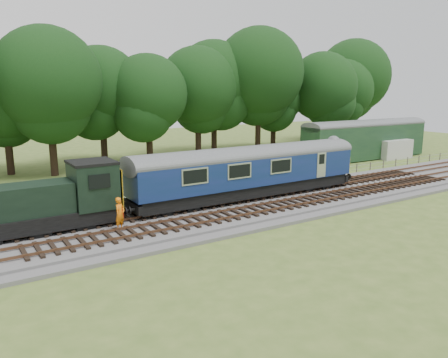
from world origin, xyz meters
TOP-DOWN VIEW (x-y plane):
  - ground at (0.00, 0.00)m, footprint 120.00×120.00m
  - ballast at (0.00, 0.00)m, footprint 70.00×7.00m
  - track_north at (0.00, 1.40)m, footprint 67.20×2.40m
  - track_south at (0.00, -1.60)m, footprint 67.20×2.40m
  - fence at (0.00, 4.50)m, footprint 64.00×0.12m
  - tree_line at (0.00, 22.00)m, footprint 70.00×8.00m
  - dmu_railcar at (-1.20, 1.40)m, footprint 18.05×2.86m
  - shunter_loco at (-15.13, 1.40)m, footprint 8.91×2.60m
  - worker at (-11.61, -0.70)m, footprint 0.83×0.78m
  - parked_coach at (22.25, 10.37)m, footprint 17.74×3.39m
  - shed at (16.73, 11.84)m, footprint 3.84×3.84m
  - caravan at (25.53, 9.01)m, footprint 4.64×2.43m

SIDE VIEW (x-z plane):
  - ground at x=0.00m, z-range 0.00..0.00m
  - fence at x=0.00m, z-range -0.50..0.50m
  - tree_line at x=0.00m, z-range -9.00..9.00m
  - ballast at x=0.00m, z-range 0.00..0.35m
  - track_north at x=0.00m, z-range 0.31..0.52m
  - track_south at x=0.00m, z-range 0.31..0.52m
  - caravan at x=25.53m, z-range 0.00..2.22m
  - worker at x=-11.61m, z-range 0.35..2.25m
  - shed at x=16.73m, z-range 0.02..2.76m
  - shunter_loco at x=-15.13m, z-range 0.29..3.66m
  - parked_coach at x=22.25m, z-range 0.28..4.80m
  - dmu_railcar at x=-1.20m, z-range 0.67..4.54m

